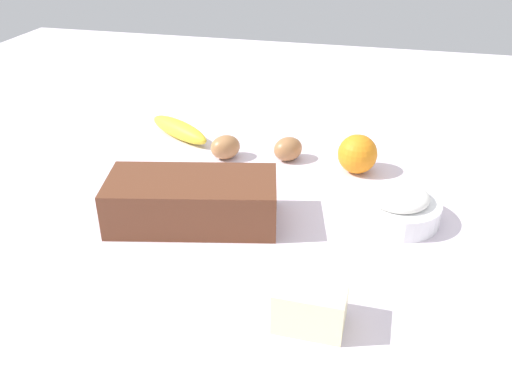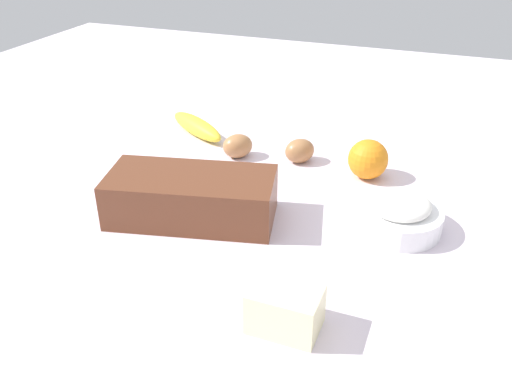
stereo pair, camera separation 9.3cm
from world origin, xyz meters
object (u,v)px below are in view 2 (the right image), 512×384
object	(u,v)px
loaf_pan	(191,196)
flour_bowl	(398,214)
butter_block	(285,309)
egg_beside_bowl	(300,151)
orange_fruit	(368,159)
egg_near_butter	(238,146)
banana	(197,126)

from	to	relation	value
loaf_pan	flour_bowl	size ratio (longest dim) A/B	2.09
flour_bowl	butter_block	xyz separation A→B (m)	(-0.10, -0.29, 0.00)
loaf_pan	egg_beside_bowl	size ratio (longest dim) A/B	4.78
loaf_pan	butter_block	bearing A→B (deg)	-53.56
orange_fruit	butter_block	distance (m)	0.46
flour_bowl	orange_fruit	world-z (taller)	orange_fruit
egg_beside_bowl	orange_fruit	bearing A→B (deg)	-8.17
butter_block	egg_near_butter	xyz separation A→B (m)	(-0.25, 0.45, -0.00)
banana	egg_near_butter	size ratio (longest dim) A/B	2.98
banana	egg_near_butter	world-z (taller)	egg_near_butter
flour_bowl	butter_block	world-z (taller)	flour_bowl
egg_near_butter	butter_block	bearing A→B (deg)	-61.23
loaf_pan	banana	bearing A→B (deg)	102.08
banana	orange_fruit	xyz separation A→B (m)	(0.40, -0.08, 0.02)
flour_bowl	butter_block	bearing A→B (deg)	-109.87
flour_bowl	egg_beside_bowl	xyz separation A→B (m)	(-0.22, 0.19, -0.00)
butter_block	egg_beside_bowl	xyz separation A→B (m)	(-0.12, 0.48, -0.01)
egg_near_butter	egg_beside_bowl	bearing A→B (deg)	9.92
banana	orange_fruit	world-z (taller)	orange_fruit
butter_block	banana	bearing A→B (deg)	125.69
banana	orange_fruit	distance (m)	0.41
loaf_pan	egg_near_butter	size ratio (longest dim) A/B	4.72
orange_fruit	egg_beside_bowl	xyz separation A→B (m)	(-0.14, 0.02, -0.01)
flour_bowl	butter_block	size ratio (longest dim) A/B	1.60
banana	egg_near_butter	bearing A→B (deg)	-30.39
butter_block	egg_beside_bowl	bearing A→B (deg)	104.19
loaf_pan	flour_bowl	bearing A→B (deg)	1.95
orange_fruit	loaf_pan	bearing A→B (deg)	-135.03
loaf_pan	orange_fruit	size ratio (longest dim) A/B	3.87
egg_beside_bowl	banana	bearing A→B (deg)	168.03
butter_block	orange_fruit	bearing A→B (deg)	87.14
flour_bowl	egg_near_butter	world-z (taller)	flour_bowl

